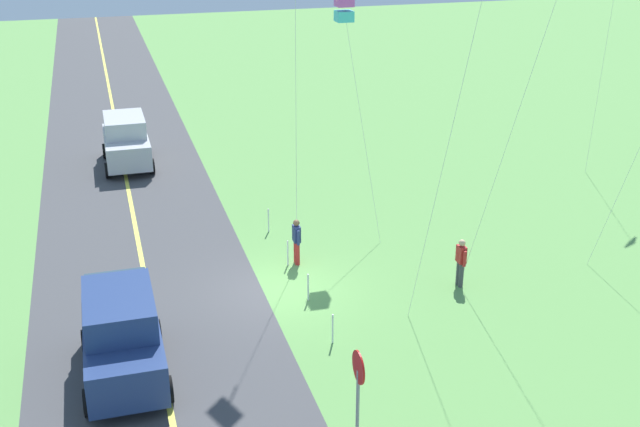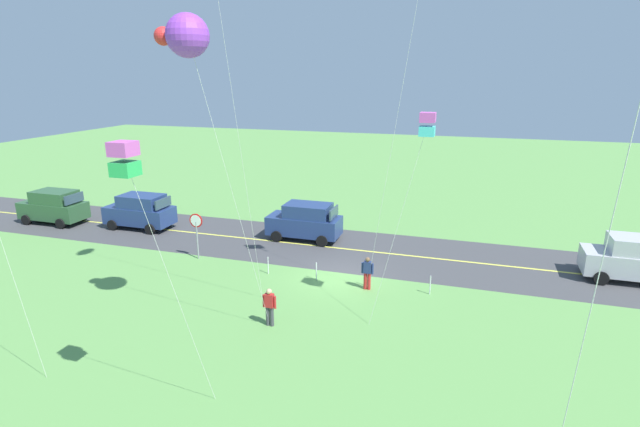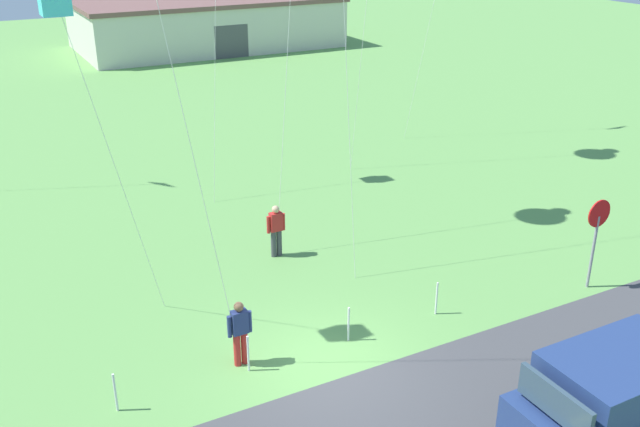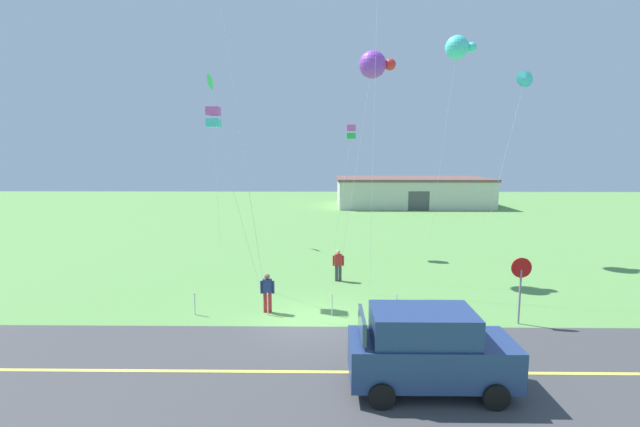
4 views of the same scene
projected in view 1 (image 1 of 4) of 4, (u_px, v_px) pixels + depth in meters
ground_plane at (279, 291)px, 25.13m from camera, size 120.00×120.00×0.10m
asphalt_road at (151, 307)px, 24.08m from camera, size 120.00×7.00×0.00m
road_centre_stripe at (150, 307)px, 24.08m from camera, size 120.00×0.16×0.00m
car_suv_foreground at (122, 336)px, 20.33m from camera, size 4.40×2.12×2.24m
car_parked_west_far at (126, 141)px, 35.92m from camera, size 4.40×2.12×2.24m
stop_sign at (358, 382)px, 17.31m from camera, size 0.76×0.08×2.56m
person_adult_near at (461, 261)px, 25.05m from camera, size 0.58×0.22×1.60m
person_adult_companion at (297, 240)px, 26.53m from camera, size 0.58×0.22×1.60m
kite_green_far at (344, 9)px, 26.73m from camera, size 2.06×1.17×8.42m
fence_post_0 at (269, 220)px, 29.16m from camera, size 0.05×0.05×0.90m
fence_post_1 at (288, 253)px, 26.57m from camera, size 0.05×0.05×0.90m
fence_post_2 at (308, 287)px, 24.29m from camera, size 0.05×0.05×0.90m
fence_post_3 at (333, 329)px, 22.02m from camera, size 0.05×0.05×0.90m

